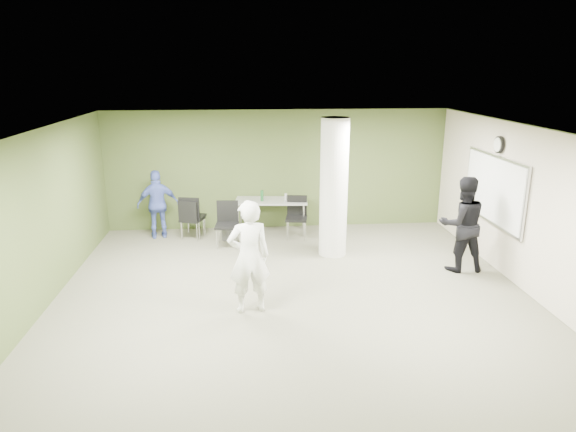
{
  "coord_description": "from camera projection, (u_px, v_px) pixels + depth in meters",
  "views": [
    {
      "loc": [
        -0.78,
        -7.9,
        3.72
      ],
      "look_at": [
        -0.01,
        1.0,
        1.13
      ],
      "focal_mm": 32.0,
      "sensor_mm": 36.0,
      "label": 1
    }
  ],
  "objects": [
    {
      "name": "floor",
      "position": [
        294.0,
        297.0,
        8.66
      ],
      "size": [
        8.0,
        8.0,
        0.0
      ],
      "primitive_type": "plane",
      "color": "#5A5947",
      "rests_on": "ground"
    },
    {
      "name": "ceiling",
      "position": [
        294.0,
        130.0,
        7.88
      ],
      "size": [
        8.0,
        8.0,
        0.0
      ],
      "primitive_type": "plane",
      "rotation": [
        3.14,
        0.0,
        0.0
      ],
      "color": "white",
      "rests_on": "wall_back"
    },
    {
      "name": "wall_back",
      "position": [
        277.0,
        170.0,
        12.1
      ],
      "size": [
        8.0,
        2.8,
        0.02
      ],
      "primitive_type": "cube",
      "rotation": [
        1.57,
        0.0,
        0.0
      ],
      "color": "#475829",
      "rests_on": "floor"
    },
    {
      "name": "wall_left",
      "position": [
        37.0,
        223.0,
        7.94
      ],
      "size": [
        0.02,
        8.0,
        2.8
      ],
      "primitive_type": "cube",
      "color": "#475829",
      "rests_on": "floor"
    },
    {
      "name": "wall_right_cream",
      "position": [
        531.0,
        211.0,
        8.6
      ],
      "size": [
        0.02,
        8.0,
        2.8
      ],
      "primitive_type": "cube",
      "color": "beige",
      "rests_on": "floor"
    },
    {
      "name": "column",
      "position": [
        334.0,
        188.0,
        10.27
      ],
      "size": [
        0.56,
        0.56,
        2.8
      ],
      "primitive_type": "cylinder",
      "color": "silver",
      "rests_on": "floor"
    },
    {
      "name": "whiteboard",
      "position": [
        493.0,
        189.0,
        9.72
      ],
      "size": [
        0.05,
        2.3,
        1.3
      ],
      "color": "silver",
      "rests_on": "wall_right_cream"
    },
    {
      "name": "wall_clock",
      "position": [
        499.0,
        145.0,
        9.48
      ],
      "size": [
        0.06,
        0.32,
        0.32
      ],
      "color": "black",
      "rests_on": "wall_right_cream"
    },
    {
      "name": "folding_table",
      "position": [
        271.0,
        202.0,
        11.84
      ],
      "size": [
        1.71,
        0.88,
        1.03
      ],
      "rotation": [
        0.0,
        0.0,
        -0.1
      ],
      "color": "gray",
      "rests_on": "floor"
    },
    {
      "name": "wastebasket",
      "position": [
        227.0,
        233.0,
        11.49
      ],
      "size": [
        0.25,
        0.25,
        0.29
      ],
      "primitive_type": "cylinder",
      "color": "#4C4C4C",
      "rests_on": "floor"
    },
    {
      "name": "chair_back_left",
      "position": [
        190.0,
        217.0,
        11.4
      ],
      "size": [
        0.58,
        0.58,
        0.92
      ],
      "rotation": [
        0.0,
        0.0,
        2.81
      ],
      "color": "black",
      "rests_on": "floor"
    },
    {
      "name": "chair_back_right",
      "position": [
        191.0,
        214.0,
        11.46
      ],
      "size": [
        0.59,
        0.59,
        0.98
      ],
      "rotation": [
        0.0,
        0.0,
        2.9
      ],
      "color": "black",
      "rests_on": "floor"
    },
    {
      "name": "chair_table_left",
      "position": [
        227.0,
        220.0,
        11.02
      ],
      "size": [
        0.52,
        0.52,
        0.97
      ],
      "rotation": [
        0.0,
        0.0,
        -0.08
      ],
      "color": "black",
      "rests_on": "floor"
    },
    {
      "name": "chair_table_right",
      "position": [
        297.0,
        214.0,
        11.57
      ],
      "size": [
        0.54,
        0.54,
        0.94
      ],
      "rotation": [
        0.0,
        0.0,
        -0.16
      ],
      "color": "black",
      "rests_on": "floor"
    },
    {
      "name": "woman_white",
      "position": [
        249.0,
        257.0,
        7.91
      ],
      "size": [
        0.73,
        0.54,
        1.82
      ],
      "primitive_type": "imported",
      "rotation": [
        0.0,
        0.0,
        3.32
      ],
      "color": "white",
      "rests_on": "floor"
    },
    {
      "name": "man_black",
      "position": [
        462.0,
        224.0,
        9.58
      ],
      "size": [
        0.89,
        0.69,
        1.82
      ],
      "primitive_type": "imported",
      "rotation": [
        0.0,
        0.0,
        3.15
      ],
      "color": "black",
      "rests_on": "floor"
    },
    {
      "name": "man_blue",
      "position": [
        158.0,
        204.0,
        11.47
      ],
      "size": [
        0.97,
        0.56,
        1.55
      ],
      "primitive_type": "imported",
      "rotation": [
        0.0,
        0.0,
        3.35
      ],
      "color": "#4759B0",
      "rests_on": "floor"
    }
  ]
}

